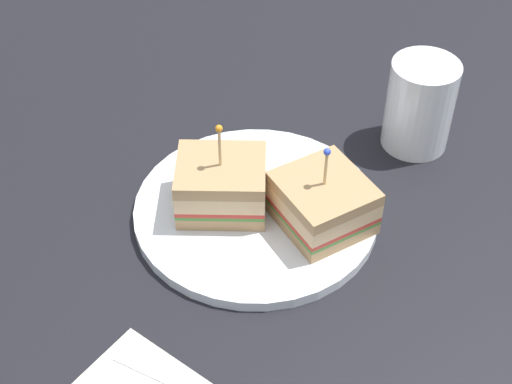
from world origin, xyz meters
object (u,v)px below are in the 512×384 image
drink_glass (419,109)px  sandwich_half_back (323,202)px  sandwich_half_front (221,185)px  plate (256,210)px

drink_glass → sandwich_half_back: bearing=68.0°
sandwich_half_front → drink_glass: 24.07cm
sandwich_half_front → drink_glass: (-16.73, -17.29, 0.67)cm
sandwich_half_front → sandwich_half_back: bearing=-174.7°
plate → drink_glass: 21.62cm
sandwich_half_front → drink_glass: size_ratio=1.01×
plate → sandwich_half_back: size_ratio=2.12×
plate → drink_glass: drink_glass is taller
plate → sandwich_half_front: sandwich_half_front is taller
plate → sandwich_half_front: bearing=13.3°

